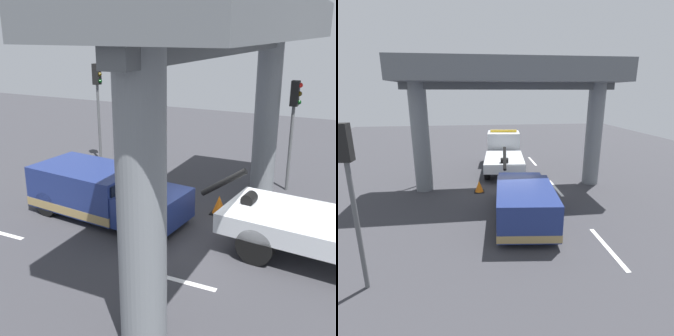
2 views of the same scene
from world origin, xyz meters
TOP-DOWN VIEW (x-y plane):
  - ground_plane at (0.00, 0.00)m, footprint 60.00×40.00m
  - lane_stripe_mid at (0.00, -2.46)m, footprint 2.60×0.16m
  - towed_van_green at (-3.54, 0.01)m, footprint 5.39×2.68m
  - overpass_structure at (0.60, 0.00)m, footprint 3.60×11.43m
  - traffic_light_near at (-6.98, 4.99)m, footprint 0.39×0.32m
  - traffic_light_far at (1.52, 4.99)m, footprint 0.39×0.32m
  - traffic_cone_orange at (-0.11, 1.78)m, footprint 0.53×0.53m

SIDE VIEW (x-z plane):
  - ground_plane at x=0.00m, z-range -0.10..0.00m
  - lane_stripe_mid at x=0.00m, z-range 0.00..0.01m
  - traffic_cone_orange at x=-0.11m, z-range -0.02..0.61m
  - towed_van_green at x=-3.54m, z-range -0.01..1.57m
  - traffic_light_far at x=1.52m, z-range 0.95..5.09m
  - traffic_light_near at x=-6.98m, z-range 1.01..5.47m
  - overpass_structure at x=0.60m, z-range 2.25..8.96m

